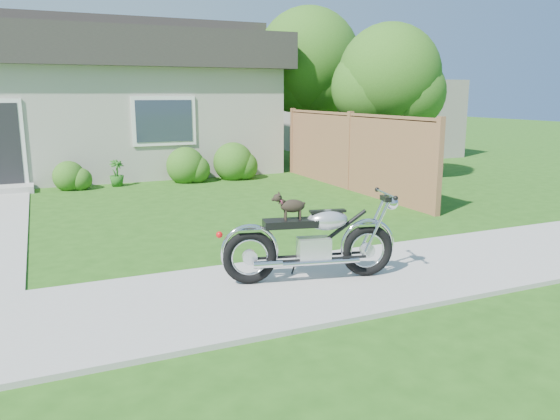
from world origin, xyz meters
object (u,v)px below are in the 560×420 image
object	(u,v)px
motorcycle_with_dog	(314,241)
potted_plant_right	(117,173)
tree_near	(395,80)
tree_far	(313,64)
house	(57,99)
fence	(350,151)

from	to	relation	value
motorcycle_with_dog	potted_plant_right	bearing A→B (deg)	110.77
tree_near	motorcycle_with_dog	world-z (taller)	tree_near
motorcycle_with_dog	tree_far	bearing A→B (deg)	75.39
potted_plant_right	motorcycle_with_dog	world-z (taller)	motorcycle_with_dog
tree_far	potted_plant_right	bearing A→B (deg)	-163.37
tree_far	potted_plant_right	size ratio (longest dim) A/B	7.51
tree_near	potted_plant_right	size ratio (longest dim) A/B	6.16
potted_plant_right	motorcycle_with_dog	xyz separation A→B (m)	(1.25, -8.47, 0.20)
house	fence	distance (m)	8.96
house	potted_plant_right	bearing A→B (deg)	-71.60
fence	potted_plant_right	xyz separation A→B (m)	(-5.16, 2.80, -0.60)
house	tree_near	world-z (taller)	house
tree_far	potted_plant_right	distance (m)	7.44
tree_near	tree_far	distance (m)	3.95
tree_near	potted_plant_right	distance (m)	7.63
potted_plant_right	tree_near	bearing A→B (deg)	-15.32
potted_plant_right	house	bearing A→B (deg)	108.40
house	fence	xyz separation A→B (m)	(6.30, -6.24, -1.22)
fence	motorcycle_with_dog	size ratio (longest dim) A/B	3.01
potted_plant_right	motorcycle_with_dog	distance (m)	8.57
house	tree_far	distance (m)	7.92
tree_near	motorcycle_with_dog	distance (m)	8.98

